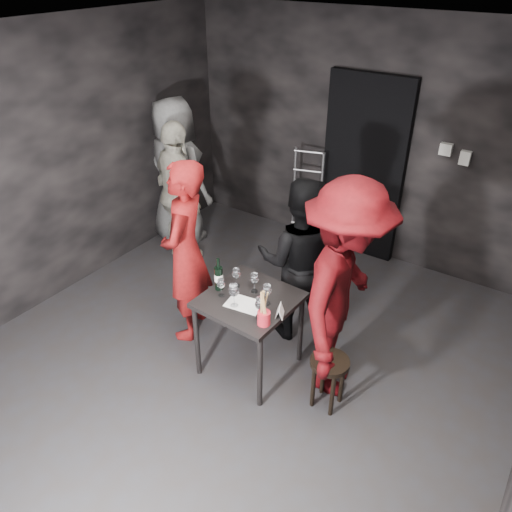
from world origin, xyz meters
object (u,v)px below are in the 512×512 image
Objects in this scene: hand_truck at (304,227)px; woman_black at (299,256)px; tasting_table at (249,308)px; server_red at (185,240)px; stool at (329,371)px; man_maroon at (346,268)px; bystander_grey at (176,160)px; bystander_cream at (178,187)px; wine_bottle at (219,278)px; breadstick_cup at (264,309)px.

woman_black reaches higher than hand_truck.
server_red reaches higher than tasting_table.
man_maroon reaches higher than stool.
hand_truck is 0.57× the size of bystander_grey.
man_maroon is at bearing -174.96° from bystander_cream.
tasting_table is 1.60× the size of stool.
hand_truck is 1.66m from bystander_cream.
tasting_table is 0.36m from wine_bottle.
stool is (0.76, -0.00, -0.29)m from tasting_table.
man_maroon reaches higher than hand_truck.
woman_black is at bearing 99.66° from server_red.
wine_bottle is (1.73, -1.42, -0.21)m from bystander_grey.
breadstick_cup is at bearing 148.35° from bystander_grey.
hand_truck is 2.61m from stool.
bystander_grey reaches higher than server_red.
breadstick_cup is (0.28, -0.20, 0.24)m from tasting_table.
server_red is at bearing 137.44° from bystander_grey.
woman_black is (0.08, 0.67, 0.19)m from tasting_table.
hand_truck is 2.65m from breadstick_cup.
tasting_table is at bearing -89.31° from hand_truck.
tasting_table is 0.81m from stool.
bystander_grey reaches higher than tasting_table.
tasting_table is 0.45× the size of woman_black.
wine_bottle is at bearing 143.77° from bystander_grey.
tasting_table is 0.32× the size of man_maroon.
man_maroon reaches higher than woman_black.
wine_bottle is (-0.37, -0.70, 0.02)m from woman_black.
hand_truck reaches higher than tasting_table.
tasting_table is 0.41× the size of bystander_cream.
server_red is 0.52m from wine_bottle.
wine_bottle is (-0.29, -0.03, 0.21)m from tasting_table.
stool is at bearing -0.14° from tasting_table.
woman_black is 0.72× the size of man_maroon.
breadstick_cup is at bearing -157.27° from stool.
breadstick_cup is (2.30, -1.59, -0.18)m from bystander_grey.
bystander_grey is (-1.25, 1.28, 0.06)m from server_red.
bystander_cream is at bearing 60.94° from man_maroon.
tasting_table reaches higher than stool.
hand_truck is at bearing -87.37° from woman_black.
server_red is at bearing 176.02° from stool.
bystander_grey is 2.80m from breadstick_cup.
server_red reaches higher than woman_black.
man_maroon is 7.44× the size of breadstick_cup.
hand_truck is at bearing 153.87° from server_red.
hand_truck is 3.87× the size of breadstick_cup.
bystander_cream is 0.47m from bystander_grey.
tasting_table is 0.37× the size of server_red.
wine_bottle is at bearing 50.04° from server_red.
woman_black is at bearing 102.65° from breadstick_cup.
man_maroon is at bearing 47.64° from breadstick_cup.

